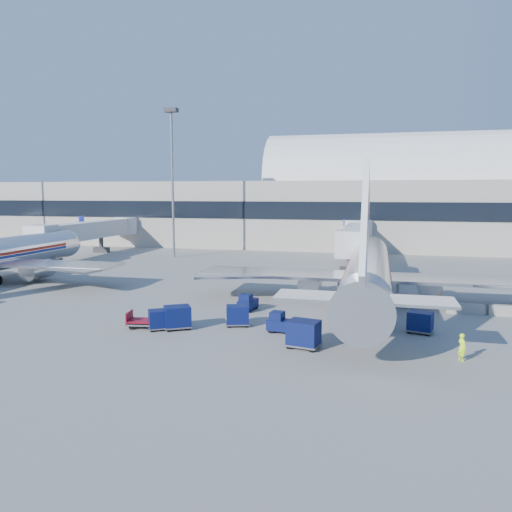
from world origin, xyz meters
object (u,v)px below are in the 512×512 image
(ramp_worker, at_px, (462,347))
(airliner_main, at_px, (368,271))
(cart_solo_far, at_px, (420,322))
(barrier_near, at_px, (465,308))
(cart_open_red, at_px, (144,322))
(mast_west, at_px, (172,161))
(barrier_mid, at_px, (508,311))
(cart_train_a, at_px, (238,315))
(tug_right, at_px, (360,313))
(cart_solo_near, at_px, (304,333))
(cart_train_c, at_px, (160,319))
(tug_lead, at_px, (282,323))
(jetbridge_near, at_px, (355,235))
(tug_left, at_px, (247,303))
(cart_train_b, at_px, (178,317))
(jetbridge_mid, at_px, (93,230))

(ramp_worker, bearing_deg, airliner_main, -7.27)
(ramp_worker, bearing_deg, cart_solo_far, -9.57)
(barrier_near, xyz_separation_m, cart_open_red, (-24.06, -10.39, -0.02))
(mast_west, distance_m, ramp_worker, 55.93)
(barrier_mid, xyz_separation_m, cart_train_a, (-20.68, -8.21, 0.38))
(tug_right, height_order, cart_solo_far, cart_solo_far)
(cart_solo_near, height_order, ramp_worker, cart_solo_near)
(cart_train_c, bearing_deg, ramp_worker, -37.17)
(mast_west, distance_m, tug_lead, 46.55)
(tug_lead, xyz_separation_m, tug_right, (5.30, 4.50, -0.03))
(cart_open_red, bearing_deg, jetbridge_near, 61.82)
(tug_left, bearing_deg, tug_lead, -137.06)
(mast_west, distance_m, cart_train_a, 43.95)
(tug_lead, relative_size, cart_train_c, 1.17)
(jetbridge_near, height_order, cart_solo_far, jetbridge_near)
(tug_right, xyz_separation_m, cart_solo_far, (4.37, -2.25, 0.18))
(tug_left, relative_size, cart_open_red, 0.97)
(airliner_main, height_order, cart_train_c, airliner_main)
(jetbridge_near, height_order, mast_west, mast_west)
(jetbridge_near, height_order, barrier_mid, jetbridge_near)
(mast_west, relative_size, tug_left, 9.42)
(tug_left, height_order, cart_train_c, cart_train_c)
(tug_left, bearing_deg, ramp_worker, -112.97)
(cart_train_b, bearing_deg, jetbridge_mid, 97.59)
(tug_right, bearing_deg, barrier_mid, 40.23)
(tug_right, relative_size, cart_open_red, 0.99)
(tug_right, distance_m, tug_left, 9.60)
(jetbridge_near, xyz_separation_m, cart_open_red, (-13.66, -39.19, -3.50))
(mast_west, relative_size, cart_solo_far, 10.96)
(barrier_near, distance_m, cart_open_red, 26.21)
(barrier_near, distance_m, cart_solo_near, 17.05)
(barrier_near, xyz_separation_m, cart_solo_near, (-11.73, -12.37, 0.52))
(barrier_mid, height_order, cart_open_red, barrier_mid)
(tug_lead, bearing_deg, cart_train_b, -163.37)
(cart_train_b, height_order, cart_train_c, cart_train_b)
(tug_right, bearing_deg, mast_west, 150.84)
(jetbridge_mid, xyz_separation_m, cart_solo_far, (48.32, -35.70, -3.10))
(tug_right, bearing_deg, tug_left, -169.91)
(cart_train_a, bearing_deg, mast_west, 102.63)
(jetbridge_mid, relative_size, cart_train_c, 13.08)
(tug_right, bearing_deg, jetbridge_mid, 161.41)
(barrier_mid, relative_size, cart_solo_near, 1.28)
(jetbridge_mid, relative_size, tug_right, 11.34)
(mast_west, bearing_deg, tug_right, -47.85)
(cart_train_a, distance_m, cart_solo_far, 13.36)
(cart_train_b, bearing_deg, jetbridge_near, 43.25)
(jetbridge_near, bearing_deg, jetbridge_mid, 180.00)
(ramp_worker, bearing_deg, cart_solo_near, 60.21)
(barrier_near, height_order, barrier_mid, same)
(cart_train_a, bearing_deg, jetbridge_mid, 116.38)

